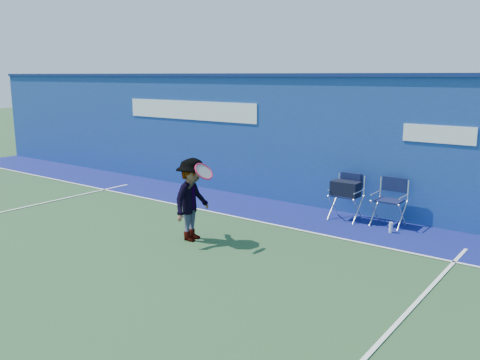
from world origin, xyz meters
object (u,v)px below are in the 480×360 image
Objects in this scene: water_bottle at (391,228)px; tennis_player at (192,199)px; directors_chair_right at (389,211)px; directors_chair_left at (346,201)px.

tennis_player is (-2.83, -2.64, 0.67)m from water_bottle.
tennis_player is (-2.60, -3.09, 0.47)m from directors_chair_right.
directors_chair_right is 0.63× the size of tennis_player.
directors_chair_left is 0.91m from directors_chair_right.
water_bottle is at bearing -63.53° from directors_chair_right.
water_bottle is at bearing -16.24° from directors_chair_left.
directors_chair_right is (0.89, 0.13, -0.11)m from directors_chair_left.
directors_chair_left is 3.44m from tennis_player.
water_bottle is (1.12, -0.33, -0.31)m from directors_chair_left.
tennis_player reaches higher than water_bottle.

